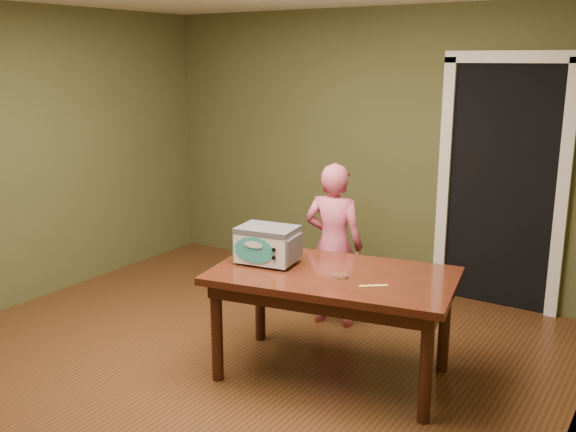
{
  "coord_description": "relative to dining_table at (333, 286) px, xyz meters",
  "views": [
    {
      "loc": [
        2.69,
        -3.05,
        2.14
      ],
      "look_at": [
        0.08,
        1.0,
        0.95
      ],
      "focal_mm": 40.0,
      "sensor_mm": 36.0,
      "label": 1
    }
  ],
  "objects": [
    {
      "name": "doorway",
      "position": [
        0.56,
        2.26,
        0.41
      ],
      "size": [
        1.1,
        0.66,
        2.25
      ],
      "color": "black",
      "rests_on": "ground"
    },
    {
      "name": "room_shell",
      "position": [
        -0.74,
        -0.52,
        1.06
      ],
      "size": [
        4.52,
        5.02,
        2.61
      ],
      "color": "#4C4E29",
      "rests_on": "ground"
    },
    {
      "name": "child",
      "position": [
        -0.44,
        0.81,
        0.02
      ],
      "size": [
        0.54,
        0.4,
        1.34
      ],
      "primitive_type": "imported",
      "rotation": [
        0.0,
        0.0,
        3.32
      ],
      "color": "#BF4E6A",
      "rests_on": "floor"
    },
    {
      "name": "toy_oven",
      "position": [
        -0.48,
        -0.07,
        0.24
      ],
      "size": [
        0.46,
        0.34,
        0.26
      ],
      "rotation": [
        0.0,
        0.0,
        0.15
      ],
      "color": "#4C4F54",
      "rests_on": "dining_table"
    },
    {
      "name": "dining_table",
      "position": [
        0.0,
        0.0,
        0.0
      ],
      "size": [
        1.74,
        1.18,
        0.75
      ],
      "rotation": [
        0.0,
        0.0,
        0.19
      ],
      "color": "#37160C",
      "rests_on": "floor"
    },
    {
      "name": "floor",
      "position": [
        -0.74,
        -0.52,
        -0.65
      ],
      "size": [
        5.0,
        5.0,
        0.0
      ],
      "primitive_type": "plane",
      "color": "#5B321A",
      "rests_on": "ground"
    },
    {
      "name": "baking_pan",
      "position": [
        0.09,
        -0.07,
        0.11
      ],
      "size": [
        0.1,
        0.1,
        0.02
      ],
      "color": "silver",
      "rests_on": "dining_table"
    },
    {
      "name": "spatula",
      "position": [
        0.34,
        -0.1,
        0.1
      ],
      "size": [
        0.16,
        0.13,
        0.01
      ],
      "primitive_type": "cube",
      "rotation": [
        0.0,
        0.0,
        0.68
      ],
      "color": "#ECBF66",
      "rests_on": "dining_table"
    }
  ]
}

